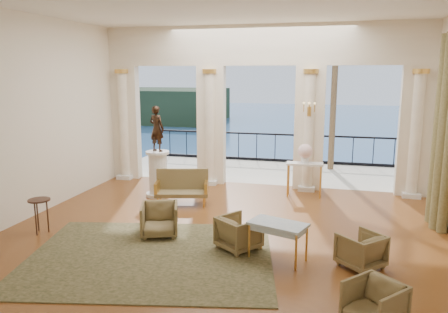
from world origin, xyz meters
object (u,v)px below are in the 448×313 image
(settee, at_px, (182,187))
(armchair_a, at_px, (160,218))
(statue, at_px, (157,129))
(side_table, at_px, (39,204))
(armchair_c, at_px, (361,249))
(game_table, at_px, (278,227))
(console_table, at_px, (305,169))
(armchair_b, at_px, (374,302))
(armchair_d, at_px, (239,231))
(pedestal, at_px, (158,175))

(settee, bearing_deg, armchair_a, -96.41)
(statue, xyz_separation_m, side_table, (-1.27, -3.12, -1.19))
(armchair_a, bearing_deg, statue, 93.53)
(armchair_c, xyz_separation_m, game_table, (-1.39, -0.04, 0.27))
(game_table, relative_size, statue, 0.93)
(game_table, relative_size, console_table, 1.14)
(armchair_b, distance_m, armchair_d, 2.98)
(armchair_c, bearing_deg, console_table, -118.95)
(armchair_b, height_order, armchair_d, armchair_d)
(game_table, height_order, side_table, side_table)
(armchair_a, distance_m, game_table, 2.51)
(game_table, xyz_separation_m, pedestal, (-3.58, 3.21, -0.02))
(pedestal, distance_m, side_table, 3.36)
(armchair_a, distance_m, console_table, 4.44)
(side_table, bearing_deg, statue, 67.86)
(settee, xyz_separation_m, statue, (-0.85, 0.51, 1.37))
(armchair_c, distance_m, armchair_d, 2.16)
(game_table, relative_size, side_table, 1.55)
(armchair_c, height_order, console_table, console_table)
(pedestal, xyz_separation_m, statue, (0.00, 0.00, 1.22))
(pedestal, bearing_deg, console_table, 14.05)
(statue, bearing_deg, game_table, 156.00)
(armchair_b, bearing_deg, statue, 177.42)
(armchair_b, distance_m, game_table, 2.27)
(armchair_a, xyz_separation_m, statue, (-1.14, 2.65, 1.43))
(armchair_c, height_order, side_table, side_table)
(game_table, bearing_deg, side_table, -162.13)
(armchair_d, bearing_deg, pedestal, -9.39)
(pedestal, bearing_deg, armchair_c, -32.56)
(armchair_a, bearing_deg, pedestal, 93.53)
(side_table, bearing_deg, armchair_a, 10.85)
(armchair_b, relative_size, settee, 0.47)
(console_table, relative_size, side_table, 1.36)
(armchair_b, distance_m, console_table, 6.01)
(armchair_d, bearing_deg, side_table, 39.27)
(armchair_b, relative_size, armchair_c, 0.99)
(armchair_b, bearing_deg, settee, 175.29)
(pedestal, bearing_deg, statue, 0.00)
(armchair_a, relative_size, armchair_d, 1.06)
(armchair_b, height_order, pedestal, pedestal)
(statue, bearing_deg, pedestal, -0.00)
(armchair_b, relative_size, statue, 0.55)
(armchair_c, xyz_separation_m, settee, (-4.12, 2.66, 0.10))
(armchair_a, distance_m, armchair_c, 3.86)
(console_table, height_order, side_table, console_table)
(armchair_b, height_order, game_table, game_table)
(settee, xyz_separation_m, side_table, (-2.11, -2.61, 0.18))
(console_table, bearing_deg, armchair_d, -107.07)
(statue, distance_m, console_table, 3.99)
(armchair_d, distance_m, game_table, 0.84)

